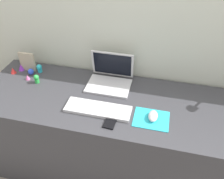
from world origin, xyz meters
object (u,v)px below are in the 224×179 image
Objects in this scene: cell_phone at (112,121)px; toy_figurine_pink at (28,77)px; mouse at (153,116)px; toy_figurine_cyan at (39,68)px; toy_figurine_red at (13,70)px; toy_figurine_green at (36,79)px; keyboard at (98,109)px; picture_frame at (27,62)px; laptop at (110,76)px; toy_figurine_blue at (31,72)px; toy_figurine_purple at (21,67)px.

toy_figurine_pink is at bearing 162.76° from cell_phone.
mouse is 0.94m from toy_figurine_cyan.
toy_figurine_green is at bearing -16.53° from toy_figurine_red.
toy_figurine_pink is at bearing -110.94° from toy_figurine_cyan.
picture_frame is (-0.64, 0.31, 0.06)m from keyboard.
laptop is 6.31× the size of toy_figurine_blue.
cell_phone is 0.76m from toy_figurine_cyan.
laptop is 0.73× the size of keyboard.
laptop is at bearing -0.58° from toy_figurine_cyan.
toy_figurine_red is (-0.19, -0.06, -0.01)m from toy_figurine_cyan.
toy_figurine_pink is (-0.69, 0.27, 0.01)m from cell_phone.
toy_figurine_cyan reaches higher than mouse.
mouse is 1.02m from picture_frame.
mouse is 1.48× the size of toy_figurine_green.
toy_figurine_purple reaches higher than toy_figurine_red.
cell_phone is 3.57× the size of toy_figurine_pink.
mouse is 2.02× the size of toy_figurine_blue.
toy_figurine_blue is 0.11m from toy_figurine_purple.
keyboard is 0.65m from toy_figurine_blue.
toy_figurine_blue is (-0.94, 0.25, 0.00)m from mouse.
cell_phone is 2.53× the size of toy_figurine_purple.
keyboard is 3.20× the size of cell_phone.
picture_frame is 0.10m from toy_figurine_cyan.
toy_figurine_red reaches higher than toy_figurine_pink.
toy_figurine_green is 0.24m from toy_figurine_red.
mouse reaches higher than keyboard.
toy_figurine_green is 1.81× the size of toy_figurine_pink.
picture_frame reaches higher than mouse.
toy_figurine_pink is at bearing 161.54° from keyboard.
keyboard is 0.34m from mouse.
toy_figurine_green is at bearing 168.67° from mouse.
toy_figurine_purple reaches higher than keyboard.
toy_figurine_blue is at bearing -176.26° from laptop.
toy_figurine_green is 1.41× the size of toy_figurine_red.
mouse is 0.86m from toy_figurine_green.
picture_frame is 4.18× the size of toy_figurine_pink.
toy_figurine_purple is at bearing -176.71° from toy_figurine_cyan.
toy_figurine_cyan is (-0.55, 0.31, 0.02)m from keyboard.
toy_figurine_red is 1.29× the size of toy_figurine_pink.
toy_figurine_red is 0.91× the size of toy_figurine_purple.
toy_figurine_green reaches higher than mouse.
toy_figurine_cyan is at bearing 42.22° from toy_figurine_blue.
toy_figurine_purple is (0.04, 0.05, 0.00)m from toy_figurine_red.
picture_frame is 3.26× the size of toy_figurine_red.
toy_figurine_green is (-0.51, -0.12, -0.02)m from laptop.
laptop is 4.61× the size of toy_figurine_green.
toy_figurine_cyan is 0.20m from toy_figurine_red.
toy_figurine_red is (-0.74, 0.25, 0.01)m from keyboard.
toy_figurine_blue is at bearing 164.82° from mouse.
toy_figurine_purple is at bearing 54.20° from toy_figurine_red.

